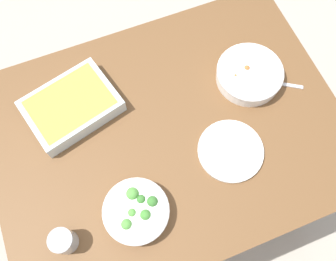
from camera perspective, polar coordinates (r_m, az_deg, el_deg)
ground_plane at (r=1.93m, az=0.00°, el=-8.09°), size 6.00×6.00×0.00m
dining_table at (r=1.31m, az=0.00°, el=-1.45°), size 1.20×0.90×0.74m
stew_bowl at (r=1.32m, az=12.77°, el=8.70°), size 0.24×0.24×0.06m
broccoli_bowl at (r=1.13m, az=-5.03°, el=-12.63°), size 0.21×0.21×0.07m
baking_dish at (r=1.27m, az=-15.07°, el=3.83°), size 0.35×0.29×0.06m
drink_cup at (r=1.15m, az=-16.20°, el=-16.53°), size 0.07×0.07×0.08m
side_plate at (r=1.21m, az=9.90°, el=-3.18°), size 0.22×0.22×0.01m
spoon_by_stew at (r=1.35m, az=16.10°, el=7.39°), size 0.16×0.11×0.01m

